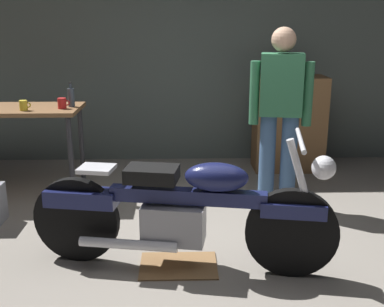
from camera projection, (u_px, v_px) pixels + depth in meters
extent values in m
plane|color=gray|center=(200.00, 265.00, 3.51)|extent=(12.00, 12.00, 0.00)
cube|color=#56605B|center=(191.00, 34.00, 5.77)|extent=(8.00, 0.12, 3.10)
cube|color=brown|center=(13.00, 109.00, 4.68)|extent=(1.30, 0.64, 0.04)
cylinder|color=#2D2D33|center=(71.00, 160.00, 4.57)|extent=(0.05, 0.05, 0.86)
cylinder|color=#2D2D33|center=(82.00, 146.00, 5.07)|extent=(0.05, 0.05, 0.86)
cylinder|color=black|center=(292.00, 233.00, 3.29)|extent=(0.64, 0.18, 0.64)
cylinder|color=black|center=(77.00, 220.00, 3.50)|extent=(0.64, 0.18, 0.64)
cube|color=#191E4C|center=(293.00, 209.00, 3.24)|extent=(0.46, 0.21, 0.10)
cube|color=#191E4C|center=(82.00, 197.00, 3.45)|extent=(0.54, 0.27, 0.12)
cube|color=gray|center=(174.00, 223.00, 3.40)|extent=(0.47, 0.31, 0.28)
cube|color=#191E4C|center=(188.00, 196.00, 3.33)|extent=(1.10, 0.29, 0.10)
ellipsoid|color=#191E4C|center=(216.00, 177.00, 3.26)|extent=(0.47, 0.29, 0.20)
cube|color=black|center=(152.00, 174.00, 3.32)|extent=(0.40, 0.30, 0.10)
cube|color=silver|center=(97.00, 169.00, 3.37)|extent=(0.27, 0.24, 0.03)
cylinder|color=silver|center=(304.00, 188.00, 3.19)|extent=(0.27, 0.09, 0.68)
cylinder|color=silver|center=(301.00, 140.00, 3.10)|extent=(0.13, 0.60, 0.03)
sphere|color=silver|center=(324.00, 168.00, 3.13)|extent=(0.16, 0.16, 0.16)
cylinder|color=silver|center=(128.00, 244.00, 3.34)|extent=(0.70, 0.19, 0.07)
cylinder|color=#3E5E88|center=(288.00, 161.00, 4.51)|extent=(0.15, 0.15, 0.88)
cylinder|color=#3E5E88|center=(267.00, 160.00, 4.54)|extent=(0.15, 0.15, 0.88)
cube|color=#33724C|center=(282.00, 85.00, 4.32)|extent=(0.41, 0.28, 0.56)
cylinder|color=#33724C|center=(308.00, 94.00, 4.31)|extent=(0.09, 0.09, 0.58)
cylinder|color=#33724C|center=(255.00, 93.00, 4.38)|extent=(0.09, 0.09, 0.58)
sphere|color=tan|center=(284.00, 39.00, 4.22)|extent=(0.22, 0.22, 0.22)
cube|color=brown|center=(289.00, 124.00, 5.60)|extent=(0.80, 0.44, 1.10)
sphere|color=tan|center=(295.00, 101.00, 5.29)|extent=(0.04, 0.04, 0.04)
sphere|color=tan|center=(293.00, 128.00, 5.38)|extent=(0.04, 0.04, 0.04)
sphere|color=tan|center=(292.00, 154.00, 5.46)|extent=(0.04, 0.04, 0.04)
cube|color=olive|center=(178.00, 266.00, 3.48)|extent=(0.56, 0.40, 0.01)
cylinder|color=red|center=(62.00, 103.00, 4.60)|extent=(0.08, 0.08, 0.10)
torus|color=red|center=(67.00, 103.00, 4.60)|extent=(0.06, 0.01, 0.06)
cylinder|color=yellow|center=(23.00, 105.00, 4.50)|extent=(0.08, 0.08, 0.10)
torus|color=yellow|center=(28.00, 105.00, 4.50)|extent=(0.05, 0.01, 0.05)
cylinder|color=#3F4C59|center=(71.00, 98.00, 4.69)|extent=(0.06, 0.06, 0.18)
cylinder|color=#3F4C59|center=(70.00, 86.00, 4.65)|extent=(0.03, 0.03, 0.05)
cylinder|color=black|center=(70.00, 83.00, 4.65)|extent=(0.03, 0.03, 0.01)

